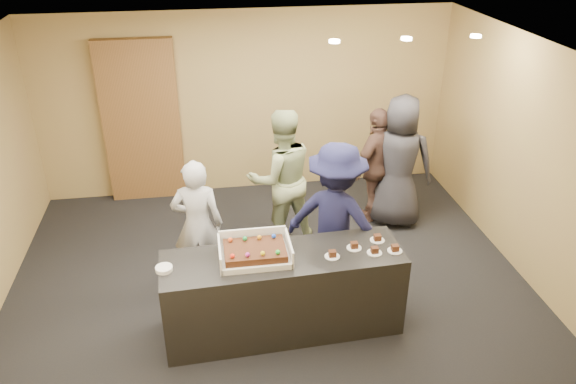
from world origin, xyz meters
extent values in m
plane|color=black|center=(0.00, 0.00, 0.00)|extent=(6.00, 6.00, 0.00)
plane|color=white|center=(0.00, 0.00, 2.70)|extent=(6.00, 6.00, 0.00)
cube|color=tan|center=(0.00, 2.50, 1.35)|extent=(6.00, 0.04, 2.70)
cube|color=tan|center=(0.00, -2.50, 1.35)|extent=(6.00, 0.04, 2.70)
cube|color=tan|center=(3.00, 0.00, 1.35)|extent=(0.04, 5.00, 2.70)
cube|color=black|center=(0.04, -0.84, 0.45)|extent=(2.43, 0.80, 0.90)
cube|color=brown|center=(-1.51, 2.41, 1.18)|extent=(1.08, 0.15, 2.37)
cube|color=white|center=(-0.24, -0.84, 0.93)|extent=(0.67, 0.47, 0.06)
cube|color=white|center=(-0.57, -0.84, 0.99)|extent=(0.02, 0.47, 0.18)
cube|color=white|center=(0.10, -0.84, 0.99)|extent=(0.02, 0.47, 0.18)
cube|color=white|center=(-0.24, -0.60, 1.00)|extent=(0.67, 0.02, 0.20)
cube|color=#32160B|center=(-0.24, -0.84, 0.99)|extent=(0.59, 0.41, 0.07)
sphere|color=#D64819|center=(-0.46, -0.70, 1.05)|extent=(0.04, 0.04, 0.04)
sphere|color=#199641|center=(-0.32, -0.70, 1.05)|extent=(0.04, 0.04, 0.04)
sphere|color=orange|center=(-0.18, -0.70, 1.05)|extent=(0.04, 0.04, 0.04)
sphere|color=blue|center=(-0.03, -0.70, 1.05)|extent=(0.04, 0.04, 0.04)
sphere|color=red|center=(-0.46, -0.98, 1.05)|extent=(0.04, 0.04, 0.04)
sphere|color=#BB289E|center=(-0.32, -0.98, 1.05)|extent=(0.04, 0.04, 0.04)
sphere|color=gold|center=(-0.18, -0.98, 1.05)|extent=(0.04, 0.04, 0.04)
sphere|color=green|center=(-0.03, -0.98, 1.05)|extent=(0.04, 0.04, 0.04)
cylinder|color=white|center=(-1.11, -0.90, 0.92)|extent=(0.16, 0.16, 0.04)
cylinder|color=white|center=(0.51, -0.92, 0.90)|extent=(0.15, 0.15, 0.01)
cube|color=#32160B|center=(0.51, -0.92, 0.94)|extent=(0.07, 0.06, 0.06)
cylinder|color=white|center=(0.76, -0.81, 0.90)|extent=(0.15, 0.15, 0.01)
cube|color=#32160B|center=(0.76, -0.81, 0.94)|extent=(0.07, 0.06, 0.06)
cylinder|color=white|center=(0.94, -0.92, 0.90)|extent=(0.15, 0.15, 0.01)
cube|color=#32160B|center=(0.94, -0.92, 0.94)|extent=(0.07, 0.06, 0.06)
cylinder|color=white|center=(1.04, -0.71, 0.90)|extent=(0.15, 0.15, 0.01)
cube|color=#32160B|center=(1.04, -0.71, 0.94)|extent=(0.07, 0.06, 0.06)
cylinder|color=white|center=(1.15, -0.92, 0.90)|extent=(0.15, 0.15, 0.01)
cube|color=#32160B|center=(1.15, -0.92, 0.94)|extent=(0.07, 0.06, 0.06)
imported|color=#B0B1B6|center=(-0.79, 0.09, 0.78)|extent=(0.61, 0.44, 1.57)
imported|color=#939F70|center=(0.27, 0.86, 0.91)|extent=(0.99, 0.83, 1.81)
imported|color=#151639|center=(0.72, -0.20, 0.89)|extent=(1.32, 1.17, 1.78)
imported|color=brown|center=(1.65, 1.27, 0.81)|extent=(0.99, 0.88, 1.61)
imported|color=#29282E|center=(1.89, 1.09, 0.91)|extent=(1.04, 0.87, 1.82)
cylinder|color=#FFEAC6|center=(0.80, 0.50, 2.67)|extent=(0.12, 0.12, 0.03)
cylinder|color=#FFEAC6|center=(1.60, 0.50, 2.67)|extent=(0.12, 0.12, 0.03)
cylinder|color=#FFEAC6|center=(2.40, 0.50, 2.67)|extent=(0.12, 0.12, 0.03)
camera|label=1|loc=(-0.63, -5.37, 4.02)|focal=35.00mm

